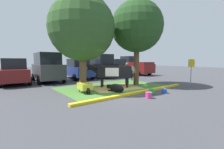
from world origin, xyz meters
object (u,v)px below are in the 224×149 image
at_px(calf_lying, 116,88).
at_px(suv_dark_grey, 47,67).
at_px(bucket_green, 152,92).
at_px(sedan_silver, 116,68).
at_px(sedan_blue, 78,69).
at_px(shade_tree_right, 137,27).
at_px(bucket_pink, 149,95).
at_px(cow_holstein, 113,72).
at_px(bucket_blue, 164,91).
at_px(person_handler, 127,73).
at_px(shade_tree_left, 82,28).
at_px(parking_sign, 191,67).
at_px(suv_black, 100,66).
at_px(pickup_truck_maroon, 134,66).
at_px(hatchback_white, 14,72).
at_px(wheelbarrow, 85,86).

bearing_deg(calf_lying, suv_dark_grey, 105.25).
height_order(bucket_green, sedan_silver, sedan_silver).
xyz_separation_m(bucket_green, sedan_blue, (-0.02, 9.18, 0.82)).
distance_m(shade_tree_right, bucket_pink, 5.91).
height_order(cow_holstein, bucket_green, cow_holstein).
bearing_deg(bucket_blue, sedan_blue, 95.43).
distance_m(shade_tree_right, person_handler, 3.52).
distance_m(bucket_blue, suv_dark_grey, 9.98).
xyz_separation_m(shade_tree_left, bucket_pink, (1.49, -4.08, -3.71)).
bearing_deg(person_handler, parking_sign, -44.55).
bearing_deg(suv_black, shade_tree_right, -96.51).
bearing_deg(pickup_truck_maroon, sedan_blue, 178.66).
xyz_separation_m(sedan_silver, pickup_truck_maroon, (2.85, -0.28, 0.13)).
bearing_deg(sedan_silver, bucket_blue, -113.87).
distance_m(hatchback_white, suv_dark_grey, 2.49).
xyz_separation_m(cow_holstein, parking_sign, (4.79, -3.06, 0.30)).
height_order(shade_tree_right, bucket_blue, shade_tree_right).
relative_size(shade_tree_left, hatchback_white, 1.33).
bearing_deg(sedan_blue, bucket_pink, -94.42).
distance_m(shade_tree_right, wheelbarrow, 6.03).
xyz_separation_m(hatchback_white, sedan_silver, (10.59, 0.23, 0.00)).
bearing_deg(suv_dark_grey, person_handler, -53.14).
height_order(wheelbarrow, bucket_blue, wheelbarrow).
relative_size(shade_tree_right, calf_lying, 4.77).
bearing_deg(wheelbarrow, shade_tree_left, 67.64).
distance_m(cow_holstein, suv_dark_grey, 6.47).
distance_m(person_handler, pickup_truck_maroon, 8.86).
bearing_deg(parking_sign, bucket_green, 179.76).
distance_m(wheelbarrow, suv_black, 8.36).
height_order(person_handler, bucket_pink, person_handler).
relative_size(shade_tree_right, person_handler, 3.70).
xyz_separation_m(shade_tree_right, parking_sign, (2.66, -2.88, -2.99)).
bearing_deg(person_handler, calf_lying, -147.22).
xyz_separation_m(suv_dark_grey, sedan_blue, (3.03, 0.29, -0.29)).
bearing_deg(sedan_silver, suv_dark_grey, -177.30).
distance_m(shade_tree_right, bucket_blue, 5.32).
bearing_deg(bucket_pink, cow_holstein, 82.46).
distance_m(shade_tree_left, wheelbarrow, 3.68).
relative_size(cow_holstein, person_handler, 1.51).
bearing_deg(wheelbarrow, suv_dark_grey, 93.21).
height_order(cow_holstein, suv_dark_grey, suv_dark_grey).
height_order(bucket_green, hatchback_white, hatchback_white).
distance_m(cow_holstein, hatchback_white, 7.96).
xyz_separation_m(cow_holstein, sedan_silver, (5.37, 6.23, -0.09)).
height_order(shade_tree_left, bucket_pink, shade_tree_left).
bearing_deg(shade_tree_right, cow_holstein, 175.23).
height_order(wheelbarrow, pickup_truck_maroon, pickup_truck_maroon).
relative_size(cow_holstein, wheelbarrow, 1.60).
xyz_separation_m(shade_tree_left, sedan_blue, (2.23, 5.49, -2.88)).
height_order(shade_tree_left, wheelbarrow, shade_tree_left).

